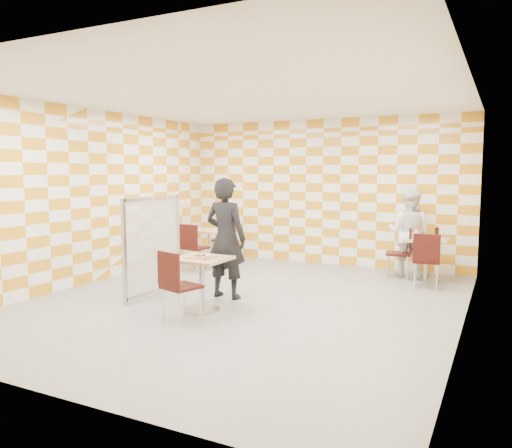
{
  "coord_description": "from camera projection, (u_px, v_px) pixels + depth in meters",
  "views": [
    {
      "loc": [
        3.4,
        -6.4,
        1.93
      ],
      "look_at": [
        0.1,
        0.2,
        1.15
      ],
      "focal_mm": 35.0,
      "sensor_mm": 36.0,
      "label": 1
    }
  ],
  "objects": [
    {
      "name": "room_shell",
      "position": [
        260.0,
        199.0,
        7.73
      ],
      "size": [
        7.0,
        7.0,
        7.0
      ],
      "color": "gray",
      "rests_on": "ground"
    },
    {
      "name": "main_table",
      "position": [
        202.0,
        275.0,
        6.87
      ],
      "size": [
        0.7,
        0.7,
        0.75
      ],
      "color": "tan",
      "rests_on": "ground"
    },
    {
      "name": "second_table",
      "position": [
        426.0,
        252.0,
        8.79
      ],
      "size": [
        0.7,
        0.7,
        0.75
      ],
      "color": "tan",
      "rests_on": "ground"
    },
    {
      "name": "empty_table",
      "position": [
        209.0,
        242.0,
        10.14
      ],
      "size": [
        0.7,
        0.7,
        0.75
      ],
      "color": "tan",
      "rests_on": "ground"
    },
    {
      "name": "chair_main_front",
      "position": [
        176.0,
        281.0,
        6.34
      ],
      "size": [
        0.53,
        0.54,
        0.92
      ],
      "color": "black",
      "rests_on": "ground"
    },
    {
      "name": "chair_second_front",
      "position": [
        426.0,
        256.0,
        8.17
      ],
      "size": [
        0.47,
        0.48,
        0.92
      ],
      "color": "black",
      "rests_on": "ground"
    },
    {
      "name": "chair_second_side",
      "position": [
        404.0,
        249.0,
        8.97
      ],
      "size": [
        0.49,
        0.48,
        0.92
      ],
      "color": "black",
      "rests_on": "ground"
    },
    {
      "name": "chair_empty_near",
      "position": [
        192.0,
        244.0,
        9.59
      ],
      "size": [
        0.46,
        0.47,
        0.92
      ],
      "color": "black",
      "rests_on": "ground"
    },
    {
      "name": "chair_empty_far",
      "position": [
        225.0,
        235.0,
        10.9
      ],
      "size": [
        0.47,
        0.48,
        0.92
      ],
      "color": "black",
      "rests_on": "ground"
    },
    {
      "name": "partition",
      "position": [
        153.0,
        245.0,
        7.71
      ],
      "size": [
        0.08,
        1.38,
        1.55
      ],
      "color": "white",
      "rests_on": "ground"
    },
    {
      "name": "man_dark",
      "position": [
        226.0,
        238.0,
        7.57
      ],
      "size": [
        0.69,
        0.46,
        1.84
      ],
      "primitive_type": "imported",
      "rotation": [
        0.0,
        0.0,
        3.1
      ],
      "color": "black",
      "rests_on": "ground"
    },
    {
      "name": "man_white",
      "position": [
        409.0,
        233.0,
        9.16
      ],
      "size": [
        0.88,
        0.73,
        1.62
      ],
      "primitive_type": "imported",
      "rotation": [
        0.0,
        0.0,
        2.98
      ],
      "color": "white",
      "rests_on": "ground"
    },
    {
      "name": "pizza_on_foil",
      "position": [
        201.0,
        257.0,
        6.83
      ],
      "size": [
        0.4,
        0.4,
        0.04
      ],
      "color": "silver",
      "rests_on": "main_table"
    },
    {
      "name": "sport_bottle",
      "position": [
        416.0,
        233.0,
        8.87
      ],
      "size": [
        0.06,
        0.06,
        0.2
      ],
      "color": "white",
      "rests_on": "second_table"
    },
    {
      "name": "soda_bottle",
      "position": [
        437.0,
        233.0,
        8.73
      ],
      "size": [
        0.07,
        0.07,
        0.23
      ],
      "color": "black",
      "rests_on": "second_table"
    }
  ]
}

